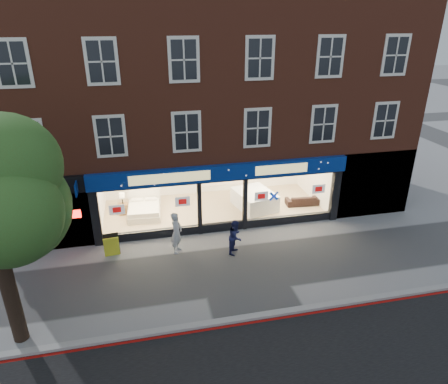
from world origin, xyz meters
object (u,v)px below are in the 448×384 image
object	(u,v)px
mattress_stack	(254,199)
a_board	(112,245)
pedestrian_blue	(236,237)
sofa	(302,200)
display_bed	(144,209)
pedestrian_grey	(177,233)

from	to	relation	value
mattress_stack	a_board	distance (m)	7.58
a_board	pedestrian_blue	xyz separation A→B (m)	(5.03, -0.87, 0.28)
mattress_stack	a_board	xyz separation A→B (m)	(-6.98, -2.95, -0.05)
sofa	pedestrian_blue	world-z (taller)	pedestrian_blue
sofa	a_board	xyz separation A→B (m)	(-9.50, -2.71, 0.13)
pedestrian_blue	a_board	bearing A→B (deg)	112.26
display_bed	sofa	world-z (taller)	display_bed
display_bed	a_board	bearing A→B (deg)	-109.27
mattress_stack	display_bed	bearing A→B (deg)	176.45
display_bed	a_board	distance (m)	3.59
mattress_stack	a_board	bearing A→B (deg)	-157.10
sofa	a_board	bearing A→B (deg)	20.47
mattress_stack	pedestrian_blue	size ratio (longest dim) A/B	1.65
a_board	pedestrian_grey	distance (m)	2.71
display_bed	pedestrian_blue	size ratio (longest dim) A/B	1.34
mattress_stack	a_board	world-z (taller)	a_board
sofa	pedestrian_grey	distance (m)	7.48
sofa	pedestrian_blue	size ratio (longest dim) A/B	1.12
mattress_stack	sofa	xyz separation A→B (m)	(2.52, -0.24, -0.18)
a_board	pedestrian_grey	size ratio (longest dim) A/B	0.53
sofa	pedestrian_blue	bearing A→B (deg)	43.24
pedestrian_grey	sofa	bearing A→B (deg)	-38.88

